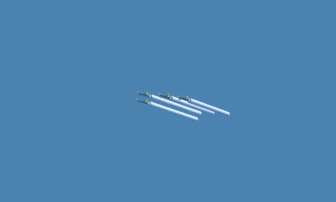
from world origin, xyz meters
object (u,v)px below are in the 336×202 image
at_px(jet_right_wingman, 142,101).
at_px(jet_left_wingman, 164,96).
at_px(jet_outer_left, 183,98).
at_px(jet_lead, 143,94).

bearing_deg(jet_right_wingman, jet_left_wingman, 179.93).
bearing_deg(jet_outer_left, jet_left_wingman, 45.86).
bearing_deg(jet_left_wingman, jet_lead, 41.47).
xyz_separation_m(jet_lead, jet_outer_left, (-20.92, -19.88, -2.40)).
relative_size(jet_lead, jet_outer_left, 1.00).
bearing_deg(jet_left_wingman, jet_outer_left, -134.14).
relative_size(jet_right_wingman, jet_outer_left, 1.00).
relative_size(jet_left_wingman, jet_right_wingman, 1.00).
bearing_deg(jet_outer_left, jet_right_wingman, 17.75).
height_order(jet_left_wingman, jet_outer_left, jet_left_wingman).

